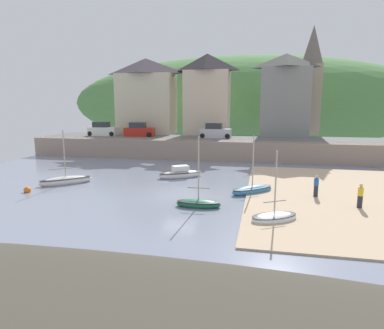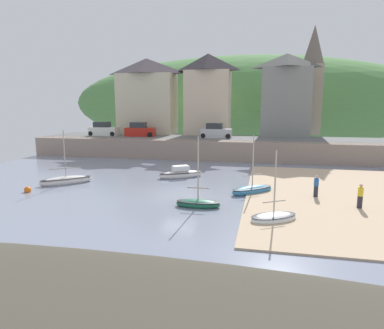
# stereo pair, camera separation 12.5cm
# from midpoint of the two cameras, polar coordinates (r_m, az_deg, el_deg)

# --- Properties ---
(ground) EXTENTS (48.00, 41.00, 0.61)m
(ground) POSITION_cam_midpoint_polar(r_m,az_deg,el_deg) (16.80, -5.77, -13.22)
(ground) COLOR gray
(quay_seawall) EXTENTS (48.00, 9.40, 2.40)m
(quay_seawall) POSITION_cam_midpoint_polar(r_m,az_deg,el_deg) (42.54, 3.49, 2.68)
(quay_seawall) COLOR gray
(quay_seawall) RESTS_ON ground
(hillside_backdrop) EXTENTS (80.00, 44.00, 20.37)m
(hillside_backdrop) POSITION_cam_midpoint_polar(r_m,az_deg,el_deg) (79.58, 8.66, 10.17)
(hillside_backdrop) COLOR #4D8042
(hillside_backdrop) RESTS_ON ground
(waterfront_building_left) EXTENTS (8.67, 4.80, 11.09)m
(waterfront_building_left) POSITION_cam_midpoint_polar(r_m,az_deg,el_deg) (52.47, -7.73, 11.32)
(waterfront_building_left) COLOR beige
(waterfront_building_left) RESTS_ON ground
(waterfront_building_centre) EXTENTS (6.66, 4.41, 11.50)m
(waterfront_building_centre) POSITION_cam_midpoint_polar(r_m,az_deg,el_deg) (50.15, 2.48, 11.71)
(waterfront_building_centre) COLOR beige
(waterfront_building_centre) RESTS_ON ground
(waterfront_building_right) EXTENTS (6.82, 4.95, 11.20)m
(waterfront_building_right) POSITION_cam_midpoint_polar(r_m,az_deg,el_deg) (49.52, 15.22, 11.20)
(waterfront_building_right) COLOR gray
(waterfront_building_right) RESTS_ON ground
(church_with_spire) EXTENTS (3.00, 3.00, 15.55)m
(church_with_spire) POSITION_cam_midpoint_polar(r_m,az_deg,el_deg) (53.95, 19.30, 13.35)
(church_with_spire) COLOR gray
(church_with_spire) RESTS_ON ground
(motorboat_with_cabin) EXTENTS (3.23, 2.71, 4.34)m
(motorboat_with_cabin) POSITION_cam_midpoint_polar(r_m,az_deg,el_deg) (20.77, 13.44, -8.63)
(motorboat_with_cabin) COLOR white
(motorboat_with_cabin) RESTS_ON ground
(sailboat_white_hull) EXTENTS (3.05, 1.30, 4.89)m
(sailboat_white_hull) POSITION_cam_midpoint_polar(r_m,az_deg,el_deg) (22.97, 0.92, -6.51)
(sailboat_white_hull) COLOR #1B5A3F
(sailboat_white_hull) RESTS_ON ground
(sailboat_far_left) EXTENTS (4.30, 3.45, 1.31)m
(sailboat_far_left) POSITION_cam_midpoint_polar(r_m,az_deg,el_deg) (32.06, -2.05, -1.59)
(sailboat_far_left) COLOR silver
(sailboat_far_left) RESTS_ON ground
(sailboat_tall_mast) EXTENTS (4.01, 3.82, 4.84)m
(sailboat_tall_mast) POSITION_cam_midpoint_polar(r_m,az_deg,el_deg) (31.40, -20.49, -2.56)
(sailboat_tall_mast) COLOR silver
(sailboat_tall_mast) RESTS_ON ground
(rowboat_small_beached) EXTENTS (3.57, 3.28, 4.65)m
(rowboat_small_beached) POSITION_cam_midpoint_polar(r_m,az_deg,el_deg) (26.77, 9.93, -4.20)
(rowboat_small_beached) COLOR teal
(rowboat_small_beached) RESTS_ON ground
(parked_car_near_slipway) EXTENTS (4.13, 1.82, 1.95)m
(parked_car_near_slipway) POSITION_cam_midpoint_polar(r_m,az_deg,el_deg) (50.44, -14.81, 5.63)
(parked_car_near_slipway) COLOR silver
(parked_car_near_slipway) RESTS_ON ground
(parked_car_by_wall) EXTENTS (4.24, 2.08, 1.95)m
(parked_car_by_wall) POSITION_cam_midpoint_polar(r_m,az_deg,el_deg) (48.23, -8.94, 5.66)
(parked_car_by_wall) COLOR red
(parked_car_by_wall) RESTS_ON ground
(parked_car_end_of_row) EXTENTS (4.12, 1.82, 1.95)m
(parked_car_end_of_row) POSITION_cam_midpoint_polar(r_m,az_deg,el_deg) (45.53, 3.85, 5.50)
(parked_car_end_of_row) COLOR silver
(parked_car_end_of_row) RESTS_ON ground
(person_on_slipway) EXTENTS (0.34, 0.34, 1.62)m
(person_on_slipway) POSITION_cam_midpoint_polar(r_m,az_deg,el_deg) (26.45, 19.98, -3.24)
(person_on_slipway) COLOR #282833
(person_on_slipway) RESTS_ON ground
(person_near_water) EXTENTS (0.34, 0.34, 1.62)m
(person_near_water) POSITION_cam_midpoint_polar(r_m,az_deg,el_deg) (24.75, 26.27, -4.57)
(person_near_water) COLOR #282833
(person_near_water) RESTS_ON ground
(mooring_buoy) EXTENTS (0.55, 0.55, 0.55)m
(mooring_buoy) POSITION_cam_midpoint_polar(r_m,az_deg,el_deg) (29.69, -26.00, -3.88)
(mooring_buoy) COLOR orange
(mooring_buoy) RESTS_ON ground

